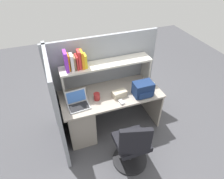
{
  "coord_description": "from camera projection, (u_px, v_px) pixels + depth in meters",
  "views": [
    {
      "loc": [
        -0.8,
        -2.29,
        2.7
      ],
      "look_at": [
        0.0,
        -0.05,
        0.85
      ],
      "focal_mm": 31.55,
      "sensor_mm": 36.0,
      "label": 1
    }
  ],
  "objects": [
    {
      "name": "backpack",
      "position": [
        143.0,
        89.0,
        3.04
      ],
      "size": [
        0.3,
        0.23,
        0.23
      ],
      "color": "navy",
      "rests_on": "desk"
    },
    {
      "name": "ground_plane",
      "position": [
        111.0,
        125.0,
        3.58
      ],
      "size": [
        8.0,
        8.0,
        0.0
      ],
      "primitive_type": "plane",
      "color": "#4C4C51"
    },
    {
      "name": "desk",
      "position": [
        89.0,
        114.0,
        3.22
      ],
      "size": [
        1.6,
        0.7,
        0.73
      ],
      "color": "#AAA093",
      "rests_on": "ground_plane"
    },
    {
      "name": "tissue_box",
      "position": [
        119.0,
        94.0,
        3.04
      ],
      "size": [
        0.24,
        0.15,
        0.1
      ],
      "primitive_type": "cube",
      "rotation": [
        0.0,
        0.0,
        0.16
      ],
      "color": "#BFB299",
      "rests_on": "desk"
    },
    {
      "name": "computer_mouse",
      "position": [
        121.0,
        102.0,
        2.94
      ],
      "size": [
        0.07,
        0.11,
        0.03
      ],
      "primitive_type": "cube",
      "rotation": [
        0.0,
        0.0,
        0.15
      ],
      "color": "silver",
      "rests_on": "desk"
    },
    {
      "name": "office_chair",
      "position": [
        132.0,
        147.0,
        2.72
      ],
      "size": [
        0.52,
        0.53,
        0.93
      ],
      "rotation": [
        0.0,
        0.0,
        2.88
      ],
      "color": "black",
      "rests_on": "ground_plane"
    },
    {
      "name": "cubicle_partition_left",
      "position": [
        57.0,
        106.0,
        2.84
      ],
      "size": [
        0.05,
        1.06,
        1.55
      ],
      "primitive_type": "cube",
      "color": "gray",
      "rests_on": "ground_plane"
    },
    {
      "name": "snack_canister",
      "position": [
        97.0,
        97.0,
        2.98
      ],
      "size": [
        0.1,
        0.1,
        0.11
      ],
      "primitive_type": "cylinder",
      "color": "maroon",
      "rests_on": "desk"
    },
    {
      "name": "cubicle_partition_rear",
      "position": [
        104.0,
        79.0,
        3.38
      ],
      "size": [
        1.84,
        0.05,
        1.55
      ],
      "primitive_type": "cube",
      "color": "gray",
      "rests_on": "ground_plane"
    },
    {
      "name": "paper_cup",
      "position": [
        152.0,
        85.0,
        3.24
      ],
      "size": [
        0.08,
        0.08,
        0.09
      ],
      "primitive_type": "cylinder",
      "color": "white",
      "rests_on": "desk"
    },
    {
      "name": "reference_books_on_shelf",
      "position": [
        75.0,
        61.0,
        2.8
      ],
      "size": [
        0.31,
        0.18,
        0.3
      ],
      "color": "purple",
      "rests_on": "overhead_hutch"
    },
    {
      "name": "laptop",
      "position": [
        78.0,
        103.0,
        2.88
      ],
      "size": [
        0.33,
        0.28,
        0.22
      ],
      "color": "#B7BABF",
      "rests_on": "desk"
    },
    {
      "name": "overhead_hutch",
      "position": [
        107.0,
        68.0,
        3.06
      ],
      "size": [
        1.44,
        0.28,
        0.45
      ],
      "color": "#BCB7AC",
      "rests_on": "desk"
    }
  ]
}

